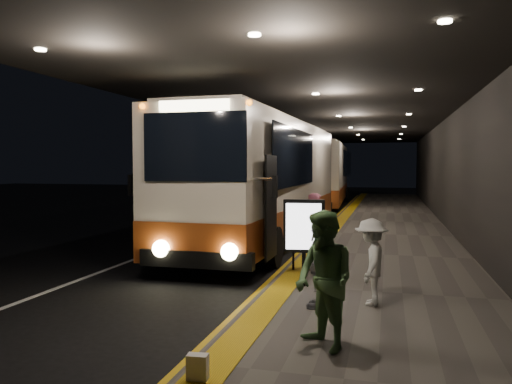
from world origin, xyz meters
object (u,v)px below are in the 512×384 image
Objects in this scene: passenger_waiting_white at (371,262)px; info_sign at (304,228)px; bag_polka at (323,283)px; stanchion_post at (293,247)px; coach_main at (265,186)px; passenger_waiting_green at (324,280)px; passenger_waiting_grey at (318,264)px; bag_plain at (198,367)px; coach_second at (323,177)px; passenger_boarding at (317,229)px.

info_sign is (-1.34, 0.99, 0.42)m from passenger_waiting_white.
bag_polka is (-0.91, 0.59, -0.57)m from passenger_waiting_white.
info_sign is at bearing -71.44° from stanchion_post.
info_sign is at bearing -67.92° from coach_main.
passenger_waiting_grey is (-0.33, 1.87, -0.17)m from passenger_waiting_green.
bag_polka is 4.31m from bag_plain.
bag_plain is at bearing -89.53° from stanchion_post.
bag_polka is at bearing 144.72° from passenger_waiting_green.
passenger_waiting_white is (0.52, 2.31, -0.17)m from passenger_waiting_green.
info_sign is 1.61× the size of stanchion_post.
info_sign is (-0.43, 0.40, 0.99)m from bag_polka.
passenger_waiting_green is 6.17× the size of bag_plain.
passenger_waiting_white is 4.27× the size of bag_polka.
passenger_waiting_green is 1.69× the size of stanchion_post.
info_sign is at bearing 84.75° from bag_plain.
coach_main is 8.47× the size of passenger_waiting_white.
coach_main is 9.99m from passenger_waiting_green.
coach_main reaches higher than passenger_waiting_white.
stanchion_post is (-1.81, 2.40, -0.21)m from passenger_waiting_white.
stanchion_post is at bearing -87.41° from coach_second.
coach_main is 8.15m from passenger_waiting_grey.
bag_plain is (-1.76, -3.64, -0.60)m from passenger_waiting_white.
coach_main is at bearing 112.65° from bag_polka.
stanchion_post is (-0.96, 2.84, -0.20)m from passenger_waiting_grey.
coach_main reaches higher than stanchion_post.
coach_second is 22.55m from passenger_waiting_grey.
passenger_waiting_white is 1.72m from info_sign.
passenger_waiting_green reaches higher than stanchion_post.
bag_polka is at bearing 78.57° from bag_plain.
coach_second is at bearing -167.69° from passenger_waiting_grey.
info_sign is (0.43, 4.63, 1.02)m from bag_plain.
coach_main reaches higher than passenger_waiting_green.
passenger_boarding is at bearing 58.50° from stanchion_post.
passenger_waiting_green is at bearing -9.87° from passenger_waiting_white.
coach_main is 5.23m from stanchion_post.
passenger_boarding is at bearing 146.12° from passenger_waiting_green.
bag_polka is 2.06m from stanchion_post.
coach_main is at bearing 155.34° from passenger_waiting_green.
passenger_boarding reaches higher than stanchion_post.
passenger_waiting_green is 3.01m from bag_polka.
passenger_waiting_green is 1.23× the size of passenger_waiting_grey.
passenger_waiting_green is (3.11, -24.23, -0.74)m from coach_second.
passenger_waiting_green reaches higher than passenger_waiting_grey.
passenger_waiting_white is at bearing -61.43° from coach_main.
passenger_waiting_grey is at bearing 147.17° from passenger_waiting_green.
passenger_waiting_green is at bearing -70.15° from coach_main.
passenger_boarding is at bearing -59.22° from coach_main.
passenger_waiting_grey is 4.25× the size of bag_polka.
coach_second is 22.24m from passenger_waiting_white.
passenger_waiting_white is 1.23m from bag_polka.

